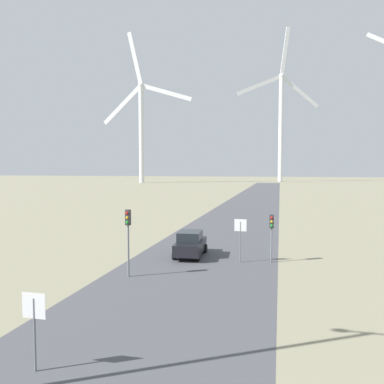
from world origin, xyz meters
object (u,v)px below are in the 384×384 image
traffic_light_post_near_left (128,228)px  car_approaching (190,244)px  stop_sign_near (34,317)px  wind_turbine_left (281,116)px  traffic_light_post_near_right (272,227)px  wind_turbine_far_left (141,121)px  stop_sign_far (240,232)px

traffic_light_post_near_left → car_approaching: bearing=68.0°
stop_sign_near → car_approaching: 15.99m
car_approaching → wind_turbine_left: wind_turbine_left is taller
stop_sign_near → traffic_light_post_near_right: 16.94m
traffic_light_post_near_right → wind_turbine_left: bearing=89.8°
wind_turbine_far_left → wind_turbine_left: (60.37, 31.39, 4.27)m
wind_turbine_left → traffic_light_post_near_left: bearing=-92.9°
traffic_light_post_near_right → car_approaching: (-5.69, 0.42, -1.45)m
traffic_light_post_near_left → wind_turbine_far_left: (-51.78, 137.86, 24.61)m
traffic_light_post_near_right → car_approaching: traffic_light_post_near_right is taller
traffic_light_post_near_right → wind_turbine_far_left: bearing=114.3°
stop_sign_far → wind_turbine_far_left: wind_turbine_far_left is taller
car_approaching → wind_turbine_left: 166.50m
traffic_light_post_near_right → car_approaching: bearing=175.7°
traffic_light_post_near_left → wind_turbine_far_left: wind_turbine_far_left is taller
stop_sign_near → wind_turbine_far_left: 159.33m
stop_sign_near → traffic_light_post_near_left: size_ratio=0.63×
stop_sign_near → wind_turbine_left: 182.07m
stop_sign_far → car_approaching: bearing=166.2°
traffic_light_post_near_left → wind_turbine_left: bearing=87.1°
traffic_light_post_near_right → wind_turbine_left: 166.54m
stop_sign_far → traffic_light_post_near_left: traffic_light_post_near_left is taller
stop_sign_near → traffic_light_post_near_left: traffic_light_post_near_left is taller
stop_sign_near → stop_sign_far: size_ratio=0.85×
traffic_light_post_near_right → car_approaching: 5.88m
traffic_light_post_near_left → stop_sign_far: bearing=39.0°
stop_sign_far → stop_sign_near: bearing=-107.6°
traffic_light_post_near_left → car_approaching: 6.50m
stop_sign_near → wind_turbine_left: bearing=87.6°
stop_sign_far → traffic_light_post_near_right: 2.11m
stop_sign_near → wind_turbine_far_left: (-52.99, 148.04, 25.75)m
traffic_light_post_near_left → traffic_light_post_near_right: (8.01, 5.32, -0.51)m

